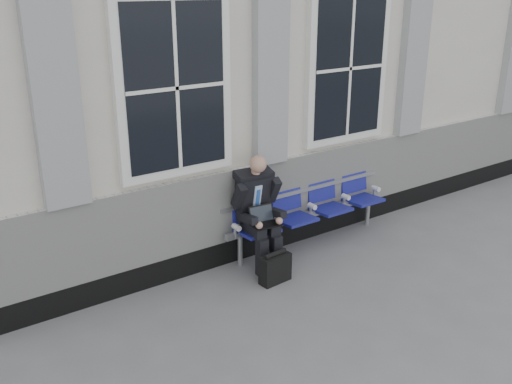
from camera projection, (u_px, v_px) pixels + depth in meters
ground at (400, 274)px, 6.84m from camera, size 70.00×70.00×0.00m
station_building at (238, 57)px, 8.73m from camera, size 14.40×4.40×4.49m
bench at (309, 204)px, 7.49m from camera, size 2.60×0.47×0.91m
businessman at (258, 207)px, 6.82m from camera, size 0.58×0.78×1.41m
briefcase at (275, 268)px, 6.61m from camera, size 0.39×0.19×0.39m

